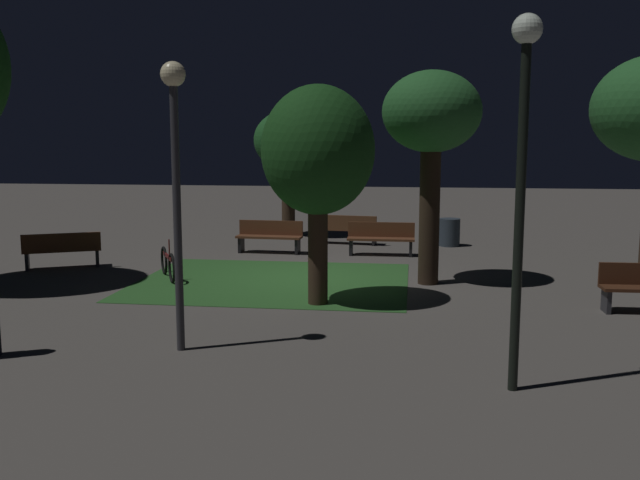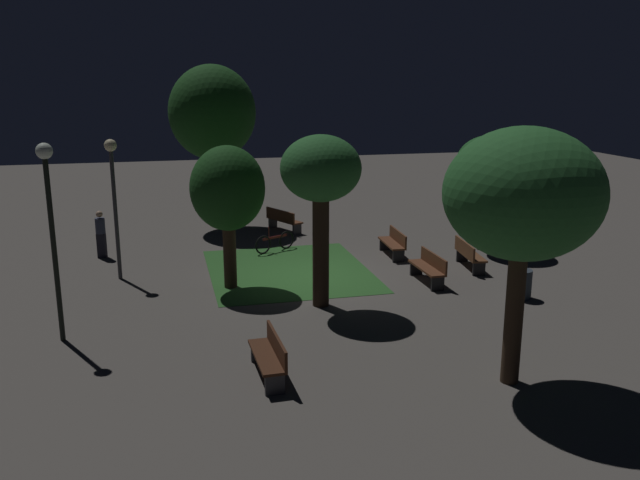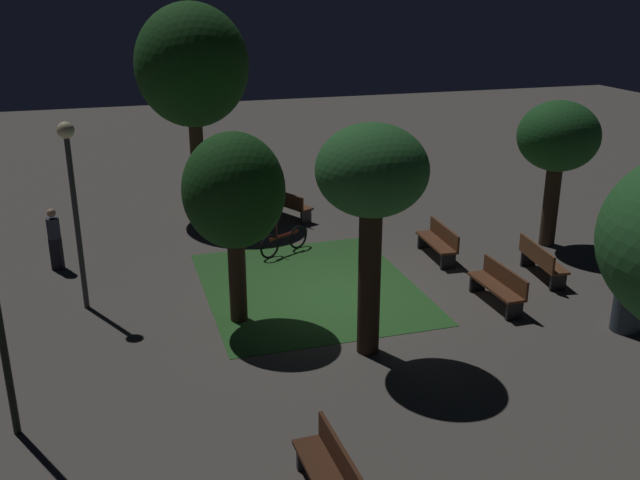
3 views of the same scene
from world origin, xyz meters
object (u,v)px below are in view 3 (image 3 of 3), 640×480
object	(u,v)px
bench_path_side	(541,260)
tree_near_wall	(192,67)
tree_back_right	(558,139)
tree_lawn_side	(372,179)
bench_back_row	(332,472)
lamp_post_plaza_east	(72,183)
bench_front_right	(439,241)
bench_by_lamp	(499,285)
bench_lawn_edge	(287,204)
trash_bin	(627,312)
tree_left_canopy	(234,193)
bicycle	(284,241)
pedestrian	(55,237)

from	to	relation	value
bench_path_side	tree_near_wall	size ratio (longest dim) A/B	0.29
tree_back_right	tree_lawn_side	bearing A→B (deg)	121.83
bench_back_row	tree_lawn_side	xyz separation A→B (m)	(3.95, -2.02, 3.05)
lamp_post_plaza_east	bench_path_side	bearing A→B (deg)	-97.86
bench_front_right	lamp_post_plaza_east	size ratio (longest dim) A/B	0.43
tree_near_wall	lamp_post_plaza_east	bearing A→B (deg)	151.94
bench_front_right	tree_lawn_side	distance (m)	6.34
bench_path_side	tree_back_right	size ratio (longest dim) A/B	0.46
tree_back_right	lamp_post_plaza_east	xyz separation A→B (m)	(-0.58, 12.31, -0.09)
bench_by_lamp	bench_lawn_edge	world-z (taller)	same
tree_lawn_side	tree_near_wall	distance (m)	10.47
bench_path_side	trash_bin	bearing A→B (deg)	-178.01
bench_by_lamp	tree_near_wall	bearing A→B (deg)	31.14
bench_by_lamp	bench_path_side	distance (m)	2.09
lamp_post_plaza_east	trash_bin	bearing A→B (deg)	-112.45
bench_lawn_edge	bench_back_row	bearing A→B (deg)	168.31
bench_by_lamp	tree_lawn_side	world-z (taller)	tree_lawn_side
bench_back_row	tree_left_canopy	bearing A→B (deg)	1.47
bench_by_lamp	trash_bin	xyz separation A→B (m)	(-1.92, -1.89, -0.08)
bicycle	pedestrian	distance (m)	5.86
bench_by_lamp	bench_path_side	size ratio (longest dim) A/B	0.98
tree_left_canopy	bench_lawn_edge	bearing A→B (deg)	-22.79
tree_lawn_side	bench_back_row	bearing A→B (deg)	152.92
tree_lawn_side	lamp_post_plaza_east	size ratio (longest dim) A/B	1.08
bicycle	pedestrian	world-z (taller)	pedestrian
bench_by_lamp	tree_near_wall	size ratio (longest dim) A/B	0.28
tree_back_right	pedestrian	bearing A→B (deg)	81.02
bench_by_lamp	bench_back_row	distance (m)	7.62
bench_back_row	tree_near_wall	distance (m)	14.77
lamp_post_plaza_east	pedestrian	xyz separation A→B (m)	(2.64, 0.71, -2.04)
bench_back_row	bicycle	world-z (taller)	bicycle
tree_left_canopy	lamp_post_plaza_east	distance (m)	3.56
bench_back_row	tree_left_canopy	size ratio (longest dim) A/B	0.44
bench_front_right	bench_back_row	bearing A→B (deg)	145.56
bench_front_right	bicycle	bearing A→B (deg)	68.12
bench_lawn_edge	tree_near_wall	bearing A→B (deg)	58.61
trash_bin	bench_front_right	bearing A→B (deg)	20.86
bench_by_lamp	lamp_post_plaza_east	xyz separation A→B (m)	(2.56, 8.94, 2.41)
tree_left_canopy	trash_bin	distance (m)	8.54
bench_front_right	bicycle	distance (m)	4.14
bench_front_right	tree_near_wall	bearing A→B (deg)	42.35
bench_path_side	tree_left_canopy	bearing A→B (deg)	91.13
tree_left_canopy	tree_lawn_side	world-z (taller)	tree_lawn_side
bench_lawn_edge	tree_left_canopy	distance (m)	7.56
tree_lawn_side	bench_by_lamp	bearing A→B (deg)	-71.70
trash_bin	bench_back_row	bearing A→B (deg)	113.23
bench_front_right	tree_left_canopy	distance (m)	6.60
tree_lawn_side	tree_back_right	bearing A→B (deg)	-58.17
tree_lawn_side	tree_back_right	distance (m)	8.22
bench_back_row	bicycle	xyz separation A→B (m)	(9.74, -1.78, -0.14)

